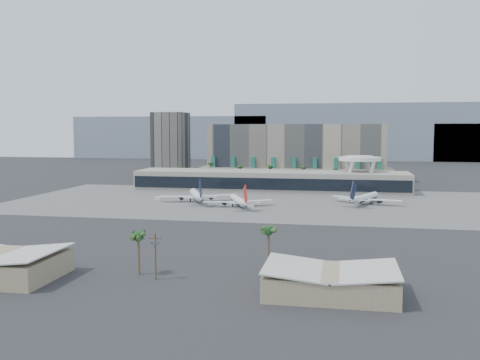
% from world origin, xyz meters
% --- Properties ---
extents(ground, '(900.00, 900.00, 0.00)m').
position_xyz_m(ground, '(0.00, 0.00, 0.00)').
color(ground, '#232326').
rests_on(ground, ground).
extents(apron_pad, '(260.00, 130.00, 0.06)m').
position_xyz_m(apron_pad, '(0.00, 55.00, 0.03)').
color(apron_pad, '#5B5B59').
rests_on(apron_pad, ground).
extents(mountain_ridge, '(680.00, 60.00, 70.00)m').
position_xyz_m(mountain_ridge, '(27.88, 470.00, 29.89)').
color(mountain_ridge, gray).
rests_on(mountain_ridge, ground).
extents(hotel, '(140.00, 30.00, 42.00)m').
position_xyz_m(hotel, '(10.00, 174.41, 16.81)').
color(hotel, tan).
rests_on(hotel, ground).
extents(office_tower, '(30.00, 30.00, 52.00)m').
position_xyz_m(office_tower, '(-95.00, 200.00, 22.94)').
color(office_tower, black).
rests_on(office_tower, ground).
extents(terminal, '(170.00, 32.50, 14.50)m').
position_xyz_m(terminal, '(0.00, 109.84, 6.52)').
color(terminal, '#A6A092').
rests_on(terminal, ground).
extents(saucer_structure, '(26.00, 26.00, 21.89)m').
position_xyz_m(saucer_structure, '(55.00, 116.00, 18.45)').
color(saucer_structure, white).
rests_on(saucer_structure, ground).
extents(palm_row, '(157.80, 2.80, 13.10)m').
position_xyz_m(palm_row, '(7.00, 145.00, 10.50)').
color(palm_row, brown).
rests_on(palm_row, ground).
extents(hangar_right, '(30.55, 20.60, 6.89)m').
position_xyz_m(hangar_right, '(42.00, -100.00, 2.95)').
color(hangar_right, tan).
rests_on(hangar_right, ground).
extents(utility_pole, '(3.20, 0.85, 12.00)m').
position_xyz_m(utility_pole, '(-2.00, -96.09, 7.14)').
color(utility_pole, '#4C3826').
rests_on(utility_pole, ground).
extents(airliner_left, '(37.36, 38.53, 14.07)m').
position_xyz_m(airliner_left, '(-31.29, 48.43, 3.55)').
color(airliner_left, white).
rests_on(airliner_left, ground).
extents(airliner_centre, '(33.60, 34.63, 12.68)m').
position_xyz_m(airliner_centre, '(-5.77, 34.26, 3.20)').
color(airliner_centre, white).
rests_on(airliner_centre, ground).
extents(airliner_right, '(34.87, 35.93, 13.20)m').
position_xyz_m(airliner_right, '(56.07, 55.46, 3.33)').
color(airliner_right, white).
rests_on(airliner_right, ground).
extents(service_vehicle_a, '(4.06, 2.28, 1.90)m').
position_xyz_m(service_vehicle_a, '(-53.78, 51.81, 0.95)').
color(service_vehicle_a, silver).
rests_on(service_vehicle_a, ground).
extents(service_vehicle_b, '(4.05, 2.76, 1.92)m').
position_xyz_m(service_vehicle_b, '(0.04, 34.74, 0.96)').
color(service_vehicle_b, white).
rests_on(service_vehicle_b, ground).
extents(taxiway_sign, '(2.10, 0.35, 0.96)m').
position_xyz_m(taxiway_sign, '(17.46, -24.61, 0.47)').
color(taxiway_sign, black).
rests_on(taxiway_sign, ground).
extents(near_palm_a, '(6.00, 6.00, 11.68)m').
position_xyz_m(near_palm_a, '(-8.02, -92.24, 8.85)').
color(near_palm_a, brown).
rests_on(near_palm_a, ground).
extents(near_palm_b, '(6.00, 6.00, 12.60)m').
position_xyz_m(near_palm_b, '(25.06, -82.65, 9.75)').
color(near_palm_b, brown).
rests_on(near_palm_b, ground).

